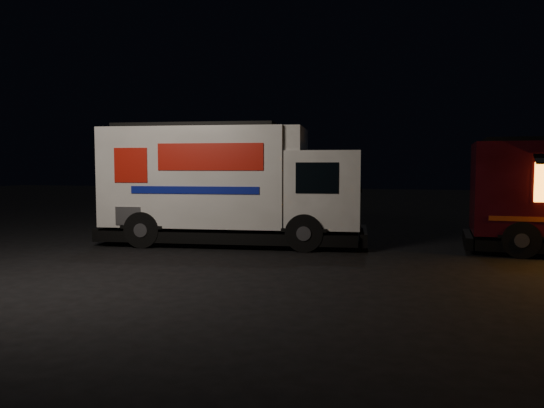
{
  "coord_description": "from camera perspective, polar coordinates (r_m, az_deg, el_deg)",
  "views": [
    {
      "loc": [
        3.71,
        -11.76,
        2.29
      ],
      "look_at": [
        0.05,
        2.0,
        1.24
      ],
      "focal_mm": 35.0,
      "sensor_mm": 36.0,
      "label": 1
    }
  ],
  "objects": [
    {
      "name": "white_truck",
      "position": [
        15.45,
        -4.14,
        2.14
      ],
      "size": [
        7.89,
        3.39,
        3.47
      ],
      "primitive_type": null,
      "rotation": [
        0.0,
        0.0,
        0.1
      ],
      "color": "silver",
      "rests_on": "ground"
    },
    {
      "name": "ground",
      "position": [
        12.54,
        -2.58,
        -6.32
      ],
      "size": [
        80.0,
        80.0,
        0.0
      ],
      "primitive_type": "plane",
      "color": "black",
      "rests_on": "ground"
    }
  ]
}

